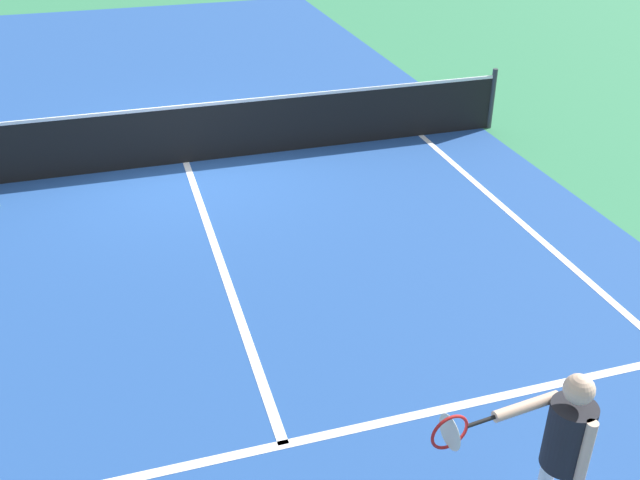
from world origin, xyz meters
The scene contains 6 objects.
ground_plane centered at (0.00, 0.00, 0.00)m, with size 60.00×60.00×0.00m, color #337F51.
court_surface_inbounds centered at (0.00, 0.00, 0.00)m, with size 10.62×24.40×0.00m, color #234C93.
line_service_near centered at (0.00, -6.40, 0.00)m, with size 8.22×0.10×0.01m, color white.
line_center_service centered at (0.00, -3.20, 0.00)m, with size 0.10×6.40×0.01m, color white.
net centered at (0.00, 0.00, 0.49)m, with size 10.96×0.09×1.07m.
player_near centered at (1.64, -7.87, 0.96)m, with size 1.19×0.42×1.55m.
Camera 1 is at (-1.01, -10.84, 4.65)m, focal length 40.33 mm.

